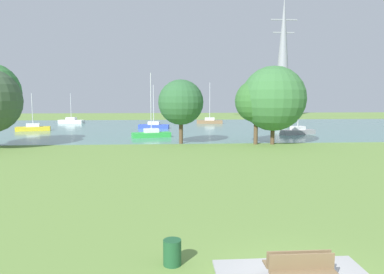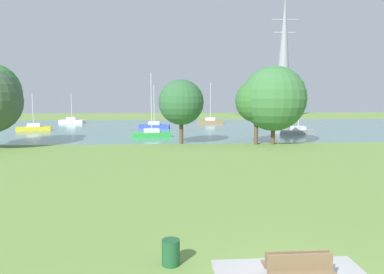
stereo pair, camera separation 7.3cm
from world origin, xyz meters
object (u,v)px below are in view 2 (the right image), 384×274
at_px(sailboat_brown, 210,121).
at_px(sailboat_green, 152,134).
at_px(sailboat_blue, 154,126).
at_px(tree_west_far, 181,102).
at_px(bench_facing_water, 295,266).
at_px(sailboat_white, 72,121).
at_px(electricity_pylon, 284,57).
at_px(tree_west_near, 257,101).
at_px(sailboat_gray, 298,131).
at_px(litter_bin, 171,252).
at_px(sailboat_yellow, 34,128).
at_px(tree_mid_shore, 274,99).

xyz_separation_m(sailboat_brown, sailboat_green, (-10.00, -22.37, 0.01)).
relative_size(sailboat_blue, tree_west_far, 0.99).
distance_m(bench_facing_water, sailboat_white, 65.06).
distance_m(sailboat_white, electricity_pylon, 51.43).
bearing_deg(tree_west_near, bench_facing_water, -101.57).
xyz_separation_m(sailboat_white, tree_west_far, (19.70, -31.35, 4.05)).
bearing_deg(tree_west_far, sailboat_green, 118.67).
bearing_deg(electricity_pylon, sailboat_gray, -104.65).
relative_size(litter_bin, sailboat_white, 0.14).
bearing_deg(litter_bin, sailboat_green, 93.45).
height_order(sailboat_green, electricity_pylon, electricity_pylon).
xyz_separation_m(sailboat_yellow, tree_mid_shore, (31.24, -17.24, 4.46)).
bearing_deg(electricity_pylon, litter_bin, -109.89).
distance_m(sailboat_gray, electricity_pylon, 43.83).
height_order(bench_facing_water, sailboat_green, sailboat_green).
distance_m(litter_bin, tree_mid_shore, 30.10).
height_order(sailboat_brown, sailboat_blue, sailboat_brown).
relative_size(sailboat_yellow, tree_west_far, 0.80).
distance_m(sailboat_blue, sailboat_green, 12.63).
relative_size(sailboat_blue, tree_west_near, 0.99).
xyz_separation_m(litter_bin, sailboat_blue, (-2.25, 47.69, 0.06)).
bearing_deg(bench_facing_water, tree_west_near, 78.43).
bearing_deg(sailboat_gray, litter_bin, -115.17).
bearing_deg(sailboat_white, bench_facing_water, -70.45).
distance_m(sailboat_white, tree_west_far, 37.24).
xyz_separation_m(litter_bin, tree_west_far, (1.38, 28.67, 4.10)).
bearing_deg(sailboat_white, sailboat_gray, -32.46).
bearing_deg(sailboat_gray, sailboat_blue, 152.11).
bearing_deg(tree_west_far, sailboat_white, 122.14).
relative_size(sailboat_gray, sailboat_yellow, 1.15).
relative_size(sailboat_gray, tree_west_far, 0.92).
bearing_deg(sailboat_yellow, litter_bin, -65.91).
relative_size(sailboat_brown, sailboat_green, 0.95).
bearing_deg(electricity_pylon, tree_west_far, -118.65).
bearing_deg(sailboat_brown, sailboat_green, -114.09).
bearing_deg(sailboat_green, tree_mid_shore, -29.32).
bearing_deg(bench_facing_water, sailboat_yellow, 117.00).
height_order(sailboat_white, tree_west_far, tree_west_far).
bearing_deg(sailboat_blue, sailboat_yellow, -170.83).
height_order(sailboat_green, sailboat_yellow, sailboat_green).
height_order(litter_bin, sailboat_gray, sailboat_gray).
bearing_deg(sailboat_yellow, tree_west_near, -30.16).
distance_m(bench_facing_water, electricity_pylon, 83.61).
bearing_deg(sailboat_green, tree_west_far, -61.33).
distance_m(sailboat_gray, sailboat_white, 42.45).
height_order(bench_facing_water, sailboat_blue, sailboat_blue).
xyz_separation_m(sailboat_gray, tree_mid_shore, (-6.29, -9.66, 4.45)).
bearing_deg(tree_mid_shore, sailboat_brown, 96.33).
bearing_deg(litter_bin, bench_facing_water, -20.49).
xyz_separation_m(sailboat_gray, tree_west_near, (-8.10, -9.53, 4.17)).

